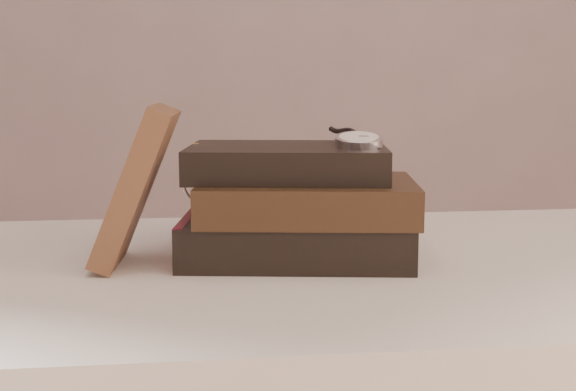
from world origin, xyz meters
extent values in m
cube|color=silver|center=(0.00, 0.35, 0.73)|extent=(1.00, 0.60, 0.04)
cube|color=white|center=(0.00, 0.35, 0.67)|extent=(0.88, 0.49, 0.08)
cube|color=black|center=(0.00, 0.38, 0.77)|extent=(0.29, 0.22, 0.05)
cube|color=#FAEECD|center=(0.00, 0.38, 0.77)|extent=(0.28, 0.20, 0.04)
cube|color=gold|center=(-0.13, 0.42, 0.77)|extent=(0.01, 0.01, 0.05)
cube|color=maroon|center=(-0.13, 0.40, 0.77)|extent=(0.04, 0.17, 0.05)
cube|color=black|center=(0.01, 0.37, 0.82)|extent=(0.27, 0.21, 0.04)
cube|color=#FAEECD|center=(0.01, 0.36, 0.82)|extent=(0.26, 0.19, 0.03)
cube|color=gold|center=(-0.11, 0.41, 0.82)|extent=(0.01, 0.01, 0.05)
cube|color=black|center=(-0.01, 0.39, 0.86)|extent=(0.25, 0.19, 0.04)
cube|color=#FAEECD|center=(-0.01, 0.39, 0.86)|extent=(0.24, 0.18, 0.03)
cube|color=gold|center=(-0.12, 0.43, 0.86)|extent=(0.01, 0.01, 0.04)
cube|color=#462A1B|center=(-0.19, 0.36, 0.84)|extent=(0.10, 0.12, 0.18)
cylinder|color=silver|center=(0.06, 0.35, 0.89)|extent=(0.06, 0.06, 0.02)
cylinder|color=white|center=(0.06, 0.35, 0.90)|extent=(0.05, 0.05, 0.01)
torus|color=silver|center=(0.06, 0.35, 0.89)|extent=(0.06, 0.06, 0.01)
cylinder|color=silver|center=(0.07, 0.38, 0.89)|extent=(0.01, 0.01, 0.01)
cube|color=black|center=(0.07, 0.36, 0.90)|extent=(0.00, 0.02, 0.00)
cube|color=black|center=(0.07, 0.35, 0.90)|extent=(0.01, 0.00, 0.00)
sphere|color=black|center=(0.07, 0.39, 0.90)|extent=(0.01, 0.01, 0.01)
sphere|color=black|center=(0.07, 0.40, 0.90)|extent=(0.01, 0.01, 0.01)
sphere|color=black|center=(0.07, 0.41, 0.90)|extent=(0.01, 0.01, 0.01)
sphere|color=black|center=(0.06, 0.41, 0.90)|extent=(0.01, 0.01, 0.01)
sphere|color=black|center=(0.06, 0.42, 0.90)|extent=(0.01, 0.01, 0.01)
sphere|color=black|center=(0.06, 0.43, 0.90)|extent=(0.01, 0.01, 0.01)
sphere|color=black|center=(0.06, 0.44, 0.90)|extent=(0.01, 0.01, 0.01)
sphere|color=black|center=(0.06, 0.45, 0.89)|extent=(0.01, 0.01, 0.01)
sphere|color=black|center=(0.06, 0.46, 0.89)|extent=(0.01, 0.01, 0.01)
sphere|color=black|center=(0.06, 0.47, 0.90)|extent=(0.01, 0.01, 0.01)
sphere|color=black|center=(0.05, 0.47, 0.90)|extent=(0.01, 0.01, 0.01)
torus|color=silver|center=(-0.11, 0.48, 0.83)|extent=(0.06, 0.02, 0.05)
torus|color=silver|center=(-0.06, 0.47, 0.83)|extent=(0.06, 0.02, 0.05)
cylinder|color=silver|center=(-0.09, 0.47, 0.83)|extent=(0.02, 0.01, 0.00)
cylinder|color=silver|center=(-0.13, 0.54, 0.82)|extent=(0.02, 0.12, 0.03)
cylinder|color=silver|center=(-0.02, 0.52, 0.82)|extent=(0.02, 0.12, 0.03)
camera|label=1|loc=(-0.12, -0.52, 0.97)|focal=48.52mm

